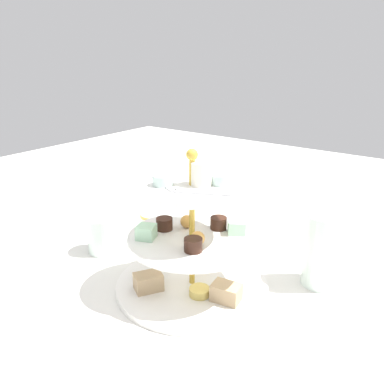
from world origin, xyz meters
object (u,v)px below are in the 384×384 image
(water_glass_short_left, at_px, (104,234))
(butter_knife_right, at_px, (240,227))
(tiered_serving_stand, at_px, (192,248))
(teacup_with_saucer, at_px, (153,224))
(water_glass_tall_right, at_px, (323,250))

(water_glass_short_left, distance_m, butter_knife_right, 0.33)
(tiered_serving_stand, distance_m, teacup_with_saucer, 0.26)
(tiered_serving_stand, bearing_deg, teacup_with_saucer, 148.40)
(water_glass_short_left, relative_size, teacup_with_saucer, 0.88)
(tiered_serving_stand, relative_size, teacup_with_saucer, 3.07)
(tiered_serving_stand, distance_m, water_glass_tall_right, 0.24)
(tiered_serving_stand, bearing_deg, water_glass_tall_right, 39.59)
(water_glass_short_left, distance_m, teacup_with_saucer, 0.13)
(tiered_serving_stand, xyz_separation_m, teacup_with_saucer, (-0.21, 0.13, -0.05))
(tiered_serving_stand, relative_size, water_glass_tall_right, 1.99)
(water_glass_short_left, bearing_deg, tiered_serving_stand, -0.65)
(butter_knife_right, bearing_deg, water_glass_short_left, 47.93)
(water_glass_tall_right, distance_m, butter_knife_right, 0.29)
(water_glass_tall_right, height_order, teacup_with_saucer, water_glass_tall_right)
(water_glass_short_left, bearing_deg, butter_knife_right, 57.79)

